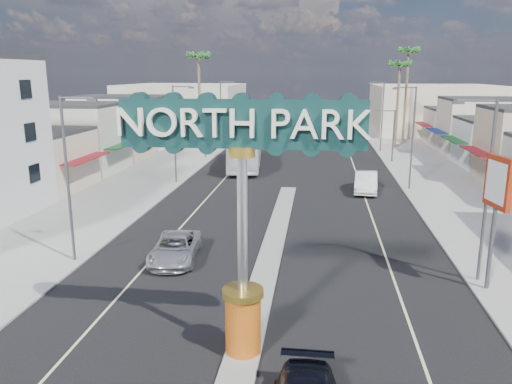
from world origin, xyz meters
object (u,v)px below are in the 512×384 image
(city_bus, at_px, (245,150))
(bank_pylon_sign, at_px, (498,190))
(streetlight_r_near, at_px, (485,182))
(streetlight_r_far, at_px, (381,113))
(traffic_signal_right, at_px, (378,125))
(suv_left, at_px, (175,248))
(gateway_sign, at_px, (242,200))
(traffic_signal_left, at_px, (220,123))
(streetlight_l_mid, at_px, (176,129))
(streetlight_l_near, at_px, (70,172))
(palm_right_mid, at_px, (400,69))
(palm_left_far, at_px, (198,61))
(car_parked_right, at_px, (366,182))
(streetlight_l_far, at_px, (222,111))
(palm_right_far, at_px, (409,56))
(streetlight_r_mid, at_px, (411,133))

(city_bus, height_order, bank_pylon_sign, bank_pylon_sign)
(streetlight_r_near, relative_size, streetlight_r_far, 1.00)
(traffic_signal_right, bearing_deg, suv_left, -113.45)
(streetlight_r_far, bearing_deg, gateway_sign, -101.78)
(traffic_signal_left, distance_m, streetlight_r_near, 39.26)
(streetlight_l_mid, distance_m, streetlight_r_far, 30.32)
(streetlight_l_near, relative_size, suv_left, 1.75)
(streetlight_l_mid, bearing_deg, palm_right_mid, 47.97)
(traffic_signal_left, bearing_deg, palm_right_mid, 28.42)
(traffic_signal_right, height_order, streetlight_l_mid, streetlight_l_mid)
(palm_left_far, relative_size, suv_left, 2.54)
(streetlight_r_near, distance_m, suv_left, 16.21)
(streetlight_r_far, distance_m, city_bus, 20.67)
(streetlight_r_far, relative_size, city_bus, 0.67)
(streetlight_l_mid, height_order, suv_left, streetlight_l_mid)
(suv_left, relative_size, car_parked_right, 0.97)
(streetlight_l_far, relative_size, palm_right_far, 0.64)
(palm_right_mid, relative_size, car_parked_right, 2.27)
(city_bus, bearing_deg, streetlight_r_far, 33.83)
(streetlight_l_mid, relative_size, palm_right_mid, 0.74)
(streetlight_l_near, distance_m, streetlight_l_far, 42.00)
(streetlight_r_near, relative_size, car_parked_right, 1.69)
(gateway_sign, bearing_deg, streetlight_r_near, 37.55)
(streetlight_l_mid, relative_size, city_bus, 0.67)
(streetlight_l_far, bearing_deg, car_parked_right, -53.62)
(traffic_signal_right, height_order, streetlight_r_mid, streetlight_r_mid)
(gateway_sign, height_order, palm_left_far, palm_left_far)
(palm_right_mid, height_order, bank_pylon_sign, palm_right_mid)
(traffic_signal_right, xyz_separation_m, palm_left_far, (-22.18, 6.01, 7.22))
(traffic_signal_left, bearing_deg, streetlight_r_mid, -35.50)
(suv_left, xyz_separation_m, bank_pylon_sign, (15.86, -1.93, 4.22))
(streetlight_l_far, height_order, streetlight_r_near, same)
(traffic_signal_right, distance_m, streetlight_l_mid, 24.11)
(gateway_sign, xyz_separation_m, traffic_signal_left, (-9.18, 42.02, -1.65))
(gateway_sign, distance_m, streetlight_r_near, 13.19)
(bank_pylon_sign, bearing_deg, palm_right_far, 74.31)
(streetlight_r_mid, height_order, car_parked_right, streetlight_r_mid)
(streetlight_l_near, xyz_separation_m, suv_left, (5.28, 0.93, -4.35))
(streetlight_l_far, height_order, streetlight_r_far, same)
(suv_left, height_order, car_parked_right, car_parked_right)
(streetlight_r_mid, bearing_deg, traffic_signal_right, 95.10)
(streetlight_r_far, height_order, palm_right_mid, palm_right_mid)
(streetlight_r_far, xyz_separation_m, palm_left_far, (-23.43, -2.00, 6.43))
(streetlight_r_mid, relative_size, palm_left_far, 0.69)
(suv_left, bearing_deg, palm_left_far, 96.27)
(traffic_signal_right, relative_size, city_bus, 0.45)
(palm_right_far, relative_size, suv_left, 2.74)
(gateway_sign, xyz_separation_m, streetlight_r_near, (10.43, 8.02, -0.86))
(traffic_signal_left, distance_m, streetlight_l_far, 8.14)
(bank_pylon_sign, bearing_deg, streetlight_r_near, 94.17)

